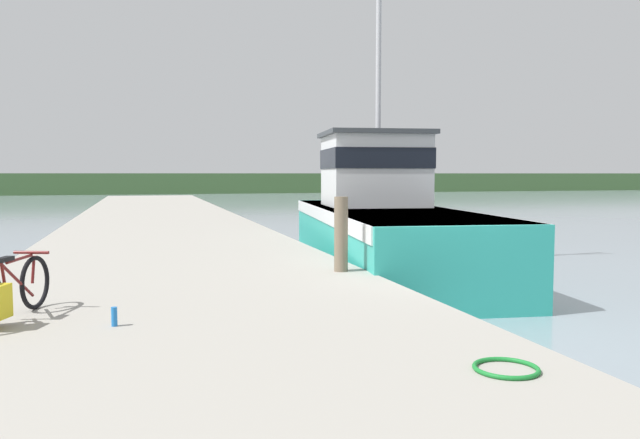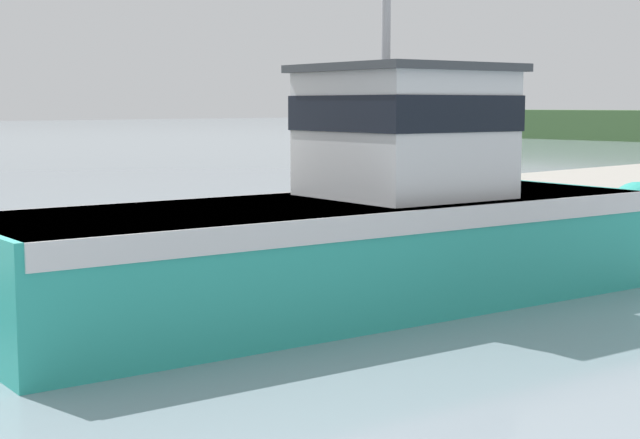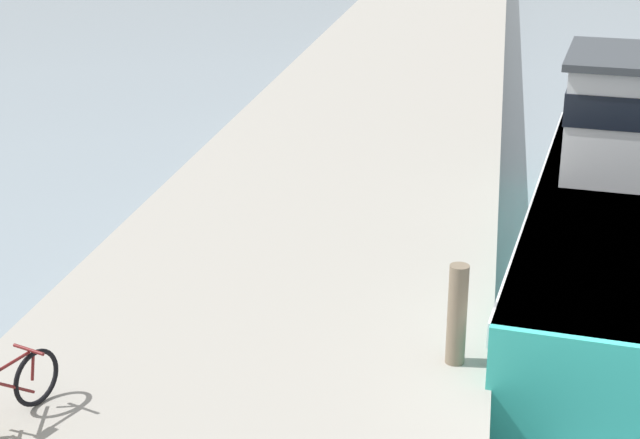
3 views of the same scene
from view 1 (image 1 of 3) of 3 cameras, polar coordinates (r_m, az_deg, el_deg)
ground_plane at (r=11.46m, az=10.84°, el=-8.38°), size 320.00×320.00×0.00m
dock_pier at (r=10.20m, az=-12.25°, el=-7.68°), size 6.27×80.00×0.80m
far_shoreline at (r=87.34m, az=7.75°, el=3.37°), size 180.00×5.00×2.53m
fishing_boat_main at (r=16.38m, az=5.59°, el=-0.12°), size 4.54×12.64×10.15m
boat_orange_near at (r=56.91m, az=8.28°, el=2.47°), size 3.91×4.66×3.72m
bicycle_touring at (r=7.97m, az=-26.95°, el=-6.00°), size 0.77×1.66×0.74m
mooring_post at (r=10.76m, az=1.94°, el=-1.35°), size 0.24×0.24×1.29m
hose_coil at (r=5.73m, az=16.65°, el=-12.89°), size 0.57×0.57×0.04m
water_bottle_on_curb at (r=7.35m, az=-18.30°, el=-8.43°), size 0.07×0.07×0.21m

